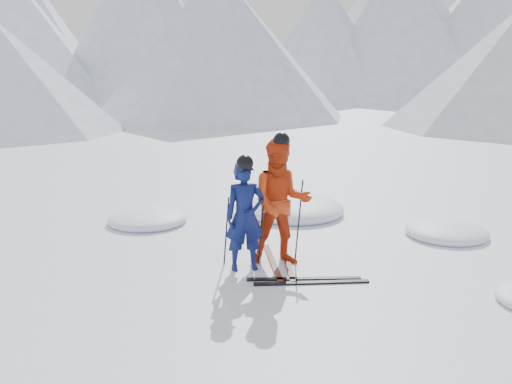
{
  "coord_description": "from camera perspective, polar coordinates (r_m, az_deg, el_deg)",
  "views": [
    {
      "loc": [
        -1.49,
        -8.09,
        3.08
      ],
      "look_at": [
        -1.53,
        0.5,
        1.1
      ],
      "focal_mm": 38.0,
      "sensor_mm": 36.0,
      "label": 1
    }
  ],
  "objects": [
    {
      "name": "ground",
      "position": [
        8.78,
        10.14,
        -7.76
      ],
      "size": [
        160.0,
        160.0,
        0.0
      ],
      "primitive_type": "plane",
      "color": "white",
      "rests_on": "ground"
    },
    {
      "name": "mountain_range",
      "position": [
        44.14,
        10.14,
        17.53
      ],
      "size": [
        106.15,
        62.94,
        15.53
      ],
      "color": "#B2BCD1",
      "rests_on": "ground"
    },
    {
      "name": "skier_blue",
      "position": [
        8.31,
        -1.16,
        -2.6
      ],
      "size": [
        0.7,
        0.54,
        1.7
      ],
      "primitive_type": "imported",
      "rotation": [
        0.0,
        0.0,
        0.24
      ],
      "color": "#0C164C",
      "rests_on": "ground"
    },
    {
      "name": "skier_red",
      "position": [
        8.51,
        2.63,
        -1.15
      ],
      "size": [
        1.03,
        0.84,
        2.01
      ],
      "primitive_type": "imported",
      "rotation": [
        0.0,
        0.0,
        0.08
      ],
      "color": "red",
      "rests_on": "ground"
    },
    {
      "name": "pole_blue_left",
      "position": [
        8.55,
        -3.14,
        -4.15
      ],
      "size": [
        0.11,
        0.08,
        1.13
      ],
      "primitive_type": "cylinder",
      "rotation": [
        0.05,
        0.08,
        0.0
      ],
      "color": "black",
      "rests_on": "ground"
    },
    {
      "name": "pole_blue_right",
      "position": [
        8.63,
        0.55,
        -3.97
      ],
      "size": [
        0.11,
        0.07,
        1.13
      ],
      "primitive_type": "cylinder",
      "rotation": [
        -0.04,
        0.08,
        0.0
      ],
      "color": "black",
      "rests_on": "ground"
    },
    {
      "name": "pole_red_left",
      "position": [
        8.83,
        0.6,
        -2.86
      ],
      "size": [
        0.13,
        0.1,
        1.33
      ],
      "primitive_type": "cylinder",
      "rotation": [
        0.06,
        0.08,
        0.0
      ],
      "color": "black",
      "rests_on": "ground"
    },
    {
      "name": "pole_red_right",
      "position": [
        8.76,
        4.53,
        -3.03
      ],
      "size": [
        0.13,
        0.09,
        1.34
      ],
      "primitive_type": "cylinder",
      "rotation": [
        -0.05,
        0.08,
        0.0
      ],
      "color": "black",
      "rests_on": "ground"
    },
    {
      "name": "ski_worn_left",
      "position": [
        8.8,
        1.78,
        -7.4
      ],
      "size": [
        0.29,
        1.7,
        0.03
      ],
      "primitive_type": "cube",
      "rotation": [
        0.0,
        0.0,
        0.12
      ],
      "color": "black",
      "rests_on": "ground"
    },
    {
      "name": "ski_worn_right",
      "position": [
        8.81,
        3.35,
        -7.4
      ],
      "size": [
        0.17,
        1.7,
        0.03
      ],
      "primitive_type": "cube",
      "rotation": [
        0.0,
        0.0,
        0.05
      ],
      "color": "black",
      "rests_on": "ground"
    },
    {
      "name": "ski_loose_a",
      "position": [
        8.18,
        5.06,
        -9.09
      ],
      "size": [
        1.7,
        0.16,
        0.03
      ],
      "primitive_type": "cube",
      "rotation": [
        0.0,
        0.0,
        1.61
      ],
      "color": "black",
      "rests_on": "ground"
    },
    {
      "name": "ski_loose_b",
      "position": [
        8.05,
        5.87,
        -9.48
      ],
      "size": [
        1.7,
        0.22,
        0.03
      ],
      "primitive_type": "cube",
      "rotation": [
        0.0,
        0.0,
        1.65
      ],
      "color": "black",
      "rests_on": "ground"
    },
    {
      "name": "snow_lumps",
      "position": [
        11.01,
        4.59,
        -3.31
      ],
      "size": [
        7.38,
        6.2,
        0.48
      ],
      "color": "white",
      "rests_on": "ground"
    }
  ]
}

